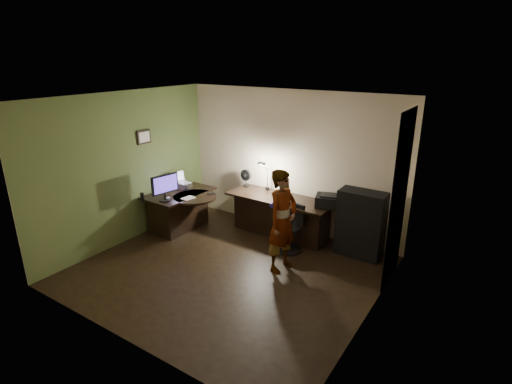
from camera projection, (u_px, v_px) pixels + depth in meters
The scene contains 27 objects.
floor at pixel (228, 271), 6.41m from camera, with size 4.50×4.00×0.01m, color black.
ceiling at pixel (224, 99), 5.52m from camera, with size 4.50×4.00×0.01m, color silver.
wall_back at pixel (290, 162), 7.55m from camera, with size 4.50×0.01×2.70m, color #C8B292.
wall_front at pixel (115, 241), 4.38m from camera, with size 4.50×0.01×2.70m, color #C8B292.
wall_left at pixel (126, 169), 7.13m from camera, with size 0.01×4.00×2.70m, color #C8B292.
wall_right at pixel (375, 224), 4.80m from camera, with size 0.01×4.00×2.70m, color #C8B292.
green_wall_overlay at pixel (126, 169), 7.12m from camera, with size 0.00×4.00×2.70m, color #4F612E.
arched_doorway at pixel (399, 200), 5.73m from camera, with size 0.01×0.90×2.60m, color black.
french_door at pixel (356, 265), 4.47m from camera, with size 0.02×0.92×2.10m, color white.
framed_picture at pixel (144, 137), 7.30m from camera, with size 0.04×0.30×0.25m, color black.
desk_left at pixel (180, 211), 7.82m from camera, with size 0.81×1.32×0.76m, color black.
desk_right at pixel (279, 216), 7.54m from camera, with size 2.04×0.71×0.76m, color black.
cabinet at pixel (361, 224), 6.73m from camera, with size 0.77×0.38×1.15m, color black.
laptop_stand at pixel (184, 186), 7.88m from camera, with size 0.27×0.22×0.11m, color silver.
laptop at pixel (183, 178), 7.83m from camera, with size 0.29×0.27×0.20m, color silver.
monitor at pixel (165, 191), 7.20m from camera, with size 0.11×0.54×0.36m, color black.
mouse at pixel (168, 198), 7.34m from camera, with size 0.06×0.08×0.03m, color silver.
phone at pixel (211, 194), 7.60m from camera, with size 0.07×0.14×0.01m, color black.
pen at pixel (174, 194), 7.57m from camera, with size 0.01×0.14×0.01m, color black.
speaker at pixel (142, 197), 7.16m from camera, with size 0.07×0.07×0.17m, color black.
notepad at pixel (188, 198), 7.35m from camera, with size 0.17×0.23×0.01m, color silver.
desk_fan at pixel (246, 178), 7.96m from camera, with size 0.23×0.12×0.35m, color black.
headphones at pixel (276, 206), 6.85m from camera, with size 0.21×0.09×0.10m, color navy.
printer at pixel (330, 200), 6.94m from camera, with size 0.48×0.37×0.21m, color black.
desk_lamp at pixel (268, 174), 7.70m from camera, with size 0.15×0.29×0.64m, color black.
office_chair at pixel (289, 229), 6.93m from camera, with size 0.47×0.47×0.84m, color black.
person at pixel (283, 221), 6.21m from camera, with size 0.59×0.39×1.65m, color #D8A88C.
Camera 1 is at (3.46, -4.47, 3.30)m, focal length 28.00 mm.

